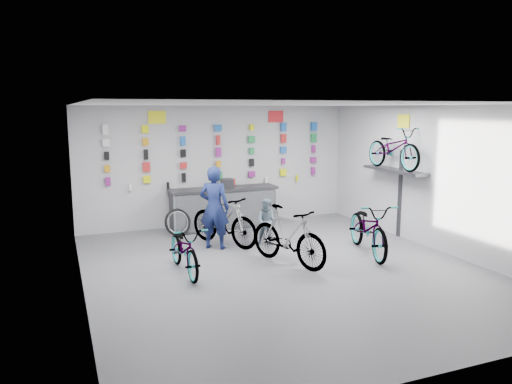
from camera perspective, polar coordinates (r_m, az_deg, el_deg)
name	(u,v)px	position (r m, az deg, el deg)	size (l,w,h in m)	color
floor	(284,269)	(9.33, 3.22, -8.78)	(8.00, 8.00, 0.00)	#4B4B4F
ceiling	(286,104)	(8.86, 3.40, 9.97)	(8.00, 8.00, 0.00)	white
wall_back	(218,166)	(12.68, -4.40, 3.03)	(7.00, 7.00, 0.00)	#BCBCBE
wall_front	(445,244)	(5.69, 20.75, -5.63)	(7.00, 7.00, 0.00)	#BCBCBE
wall_left	(79,202)	(8.15, -19.59, -1.13)	(8.00, 8.00, 0.00)	#BCBCBE
wall_right	(439,179)	(10.92, 20.18, 1.42)	(8.00, 8.00, 0.00)	#BCBCBE
counter	(224,208)	(12.40, -3.70, -1.85)	(2.70, 0.66, 1.00)	black
merch_wall	(220,153)	(12.59, -4.10, 4.44)	(5.56, 0.08, 1.57)	#841C77
wall_bracket	(395,174)	(11.73, 15.64, 2.00)	(0.39, 1.90, 2.00)	#333338
sign_left	(157,117)	(12.21, -11.25, 8.37)	(0.42, 0.02, 0.30)	yellow
sign_right	(276,117)	(13.15, 2.29, 8.61)	(0.42, 0.02, 0.30)	red
sign_side	(403,121)	(11.73, 16.49, 7.78)	(0.02, 0.40, 0.30)	yellow
bike_left	(185,249)	(9.07, -8.16, -6.46)	(0.59, 1.70, 0.89)	gray
bike_center	(288,236)	(9.45, 3.69, -5.01)	(0.53, 1.87, 1.12)	gray
bike_right	(369,228)	(10.37, 12.74, -3.99)	(0.73, 2.08, 1.09)	gray
bike_service	(224,220)	(10.77, -3.70, -3.22)	(0.52, 1.85, 1.11)	gray
bike_wall	(394,148)	(11.62, 15.46, 4.86)	(0.63, 1.80, 0.95)	gray
clerk	(214,208)	(10.48, -4.79, -1.78)	(0.64, 0.42, 1.76)	#131D4B
customer	(268,222)	(10.78, 1.32, -3.43)	(0.50, 0.39, 1.02)	slate
spare_wheel	(178,222)	(11.76, -8.93, -3.44)	(0.68, 0.35, 0.64)	black
register	(227,183)	(12.33, -3.34, 1.03)	(0.28, 0.30, 0.22)	black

